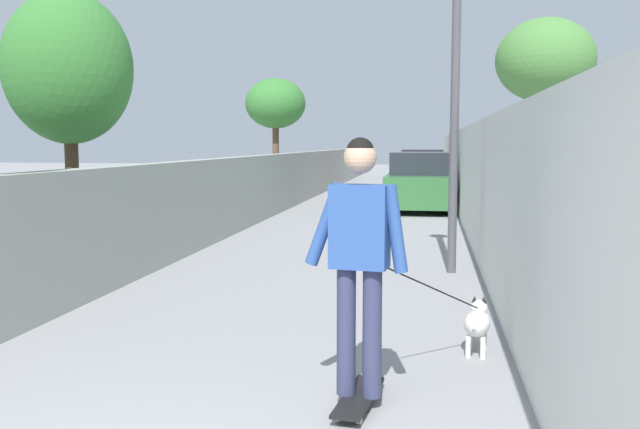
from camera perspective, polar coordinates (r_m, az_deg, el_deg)
ground_plane at (r=16.43m, az=3.76°, el=-0.27°), size 80.00×80.00×0.00m
wall_left at (r=14.83m, az=-6.22°, el=1.94°), size 48.00×0.30×1.50m
fence_right at (r=14.31m, az=12.64°, el=2.95°), size 48.00×0.30×2.14m
tree_right_near at (r=15.54m, az=18.28°, el=12.02°), size 2.07×2.07×4.42m
tree_left_mid at (r=21.84m, az=-3.74°, el=9.15°), size 1.90×1.90×3.81m
tree_left_distant at (r=11.23m, az=-20.27°, el=11.29°), size 1.92×1.92×4.07m
lamp_post at (r=9.64m, az=11.29°, el=13.91°), size 0.36×0.36×4.64m
skateboard at (r=4.84m, az=3.25°, el=-14.99°), size 0.82×0.30×0.08m
person_skateboarder at (r=4.57m, az=3.33°, el=-2.62°), size 0.27×0.72×1.75m
dog at (r=6.07m, az=12.95°, el=-8.70°), size 1.67×1.01×1.06m
car_near at (r=18.53m, az=8.28°, el=2.60°), size 3.83×1.80×1.54m
car_far at (r=25.86m, az=8.54°, el=3.56°), size 3.90×1.80×1.54m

